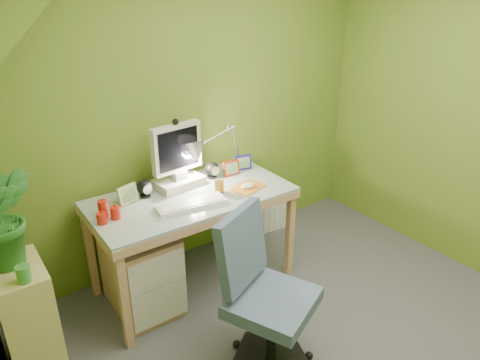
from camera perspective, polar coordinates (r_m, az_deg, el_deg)
wall_back at (r=3.39m, az=-5.98°, el=8.85°), size 3.20×0.01×2.40m
slope_ceiling at (r=1.40m, az=-9.83°, el=13.71°), size 1.10×3.20×1.10m
desk at (r=3.26m, az=-6.02°, el=-7.80°), size 1.40×0.71×0.75m
monitor at (r=3.11m, az=-8.19°, el=3.72°), size 0.41×0.27×0.53m
speaker_left at (r=3.07m, az=-12.23°, el=-1.03°), size 0.12×0.12×0.13m
speaker_right at (r=3.30m, az=-3.67°, el=1.31°), size 0.11×0.11×0.13m
keyboard at (r=2.92m, az=-6.33°, el=-3.09°), size 0.48×0.21×0.02m
mousepad at (r=3.15m, az=0.96°, el=-1.00°), size 0.27×0.22×0.01m
mouse at (r=3.14m, az=0.96°, el=-0.75°), size 0.12×0.09×0.04m
amber_tumbler at (r=3.07m, az=-2.70°, el=-0.88°), size 0.08×0.08×0.08m
candle_cluster at (r=2.85m, az=-17.01°, el=-3.87°), size 0.16×0.14×0.11m
photo_frame_red at (r=3.34m, az=-1.13°, el=1.57°), size 0.13×0.02×0.11m
photo_frame_blue at (r=3.45m, az=0.41°, el=2.29°), size 0.13×0.05×0.11m
photo_frame_green at (r=3.01m, az=-14.32°, el=-1.78°), size 0.15×0.06×0.12m
desk_lamp at (r=3.32m, az=-1.32°, el=5.55°), size 0.56×0.32×0.56m
side_ledge at (r=2.87m, az=-25.67°, el=-16.04°), size 0.26×0.41×0.71m
potted_plant at (r=2.57m, az=-28.12°, el=-4.27°), size 0.33×0.27×0.56m
green_cup at (r=2.51m, az=-26.18°, el=-10.83°), size 0.09×0.09×0.09m
task_chair at (r=2.57m, az=4.24°, el=-15.30°), size 0.68×0.68×0.93m
radiator at (r=4.05m, az=3.79°, el=-3.75°), size 0.40×0.20×0.39m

